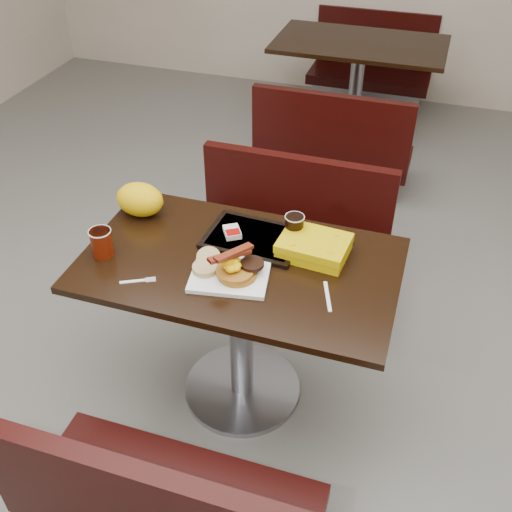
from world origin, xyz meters
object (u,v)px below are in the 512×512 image
(table_near, at_px, (241,332))
(clamshell, at_px, (314,247))
(table_far, at_px, (355,93))
(hashbrown_sleeve_left, at_px, (232,232))
(platter, at_px, (230,276))
(bench_far_n, at_px, (370,62))
(coffee_cup_near, at_px, (102,243))
(pancake_stack, at_px, (237,272))
(bench_near_s, at_px, (173,479))
(bench_near_n, at_px, (286,240))
(coffee_cup_far, at_px, (294,227))
(paper_bag, at_px, (140,199))
(bench_far_s, at_px, (335,136))
(tray, at_px, (253,238))
(knife, at_px, (328,296))
(fork, at_px, (133,281))

(table_near, bearing_deg, clamshell, 27.18)
(table_far, xyz_separation_m, hashbrown_sleeve_left, (-0.08, -2.46, 0.40))
(table_near, bearing_deg, platter, -92.46)
(bench_far_n, bearing_deg, coffee_cup_near, -98.49)
(bench_far_n, distance_m, pancake_stack, 3.42)
(platter, distance_m, hashbrown_sleeve_left, 0.25)
(pancake_stack, distance_m, coffee_cup_near, 0.54)
(bench_near_s, relative_size, coffee_cup_near, 8.90)
(bench_near_n, distance_m, coffee_cup_far, 0.70)
(table_far, relative_size, paper_bag, 5.94)
(bench_near_n, bearing_deg, coffee_cup_near, -121.93)
(bench_near_s, distance_m, hashbrown_sleeve_left, 0.94)
(bench_far_n, distance_m, paper_bag, 3.19)
(bench_far_s, bearing_deg, coffee_cup_far, -84.65)
(coffee_cup_far, xyz_separation_m, paper_bag, (-0.66, -0.01, 0.00))
(tray, distance_m, hashbrown_sleeve_left, 0.09)
(pancake_stack, bearing_deg, bench_far_s, 90.70)
(table_far, xyz_separation_m, bench_far_s, (0.00, -0.70, -0.02))
(coffee_cup_near, distance_m, clamshell, 0.81)
(knife, bearing_deg, coffee_cup_far, -163.53)
(table_far, height_order, platter, platter)
(bench_near_s, relative_size, bench_far_n, 1.00)
(table_near, height_order, bench_near_n, table_near)
(table_near, relative_size, tray, 3.22)
(hashbrown_sleeve_left, distance_m, coffee_cup_far, 0.25)
(bench_far_s, relative_size, fork, 7.70)
(bench_far_s, height_order, clamshell, clamshell)
(bench_far_s, bearing_deg, coffee_cup_near, -104.19)
(platter, bearing_deg, clamshell, 31.86)
(bench_near_s, distance_m, fork, 0.70)
(platter, bearing_deg, table_near, 77.96)
(table_near, xyz_separation_m, paper_bag, (-0.50, 0.18, 0.45))
(platter, bearing_deg, bench_far_n, 80.35)
(bench_near_s, relative_size, platter, 3.54)
(platter, height_order, paper_bag, paper_bag)
(knife, height_order, hashbrown_sleeve_left, hashbrown_sleeve_left)
(platter, height_order, pancake_stack, pancake_stack)
(bench_far_n, bearing_deg, paper_bag, -99.09)
(pancake_stack, bearing_deg, hashbrown_sleeve_left, 113.71)
(bench_far_s, distance_m, paper_bag, 1.85)
(clamshell, relative_size, paper_bag, 1.28)
(clamshell, bearing_deg, bench_far_n, 99.46)
(platter, height_order, coffee_cup_near, coffee_cup_near)
(bench_far_n, bearing_deg, table_far, -90.00)
(hashbrown_sleeve_left, height_order, paper_bag, paper_bag)
(bench_near_s, xyz_separation_m, pancake_stack, (0.02, 0.60, 0.42))
(table_far, distance_m, platter, 2.72)
(hashbrown_sleeve_left, bearing_deg, platter, -104.21)
(bench_near_n, distance_m, hashbrown_sleeve_left, 0.71)
(table_near, xyz_separation_m, coffee_cup_far, (0.16, 0.19, 0.44))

